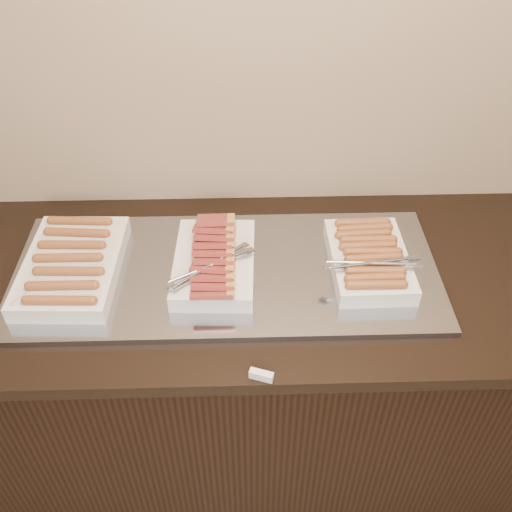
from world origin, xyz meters
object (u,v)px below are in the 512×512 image
Objects in this scene: counter at (228,370)px; dish_right at (369,259)px; dish_center at (214,262)px; warming_tray at (226,272)px; dish_left at (72,265)px.

dish_right reaches higher than counter.
counter is at bearing 12.49° from dish_center.
dish_right reaches higher than warming_tray.
counter is at bearing 2.03° from dish_left.
warming_tray is at bearing 2.03° from dish_left.
dish_left reaches higher than warming_tray.
counter is 0.65m from dish_right.
dish_right is (0.40, -0.00, 0.05)m from warming_tray.
dish_right is at bearing 2.19° from dish_center.
dish_left reaches higher than counter.
dish_left is at bearing -178.42° from dish_center.
dish_center is (0.40, -0.00, 0.01)m from dish_left.
dish_center reaches higher than counter.
dish_center reaches higher than warming_tray.
dish_left is 0.40m from dish_center.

